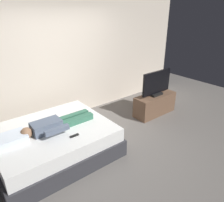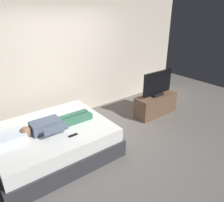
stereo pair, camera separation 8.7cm
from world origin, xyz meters
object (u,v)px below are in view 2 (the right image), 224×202
at_px(tv_stand, 156,105).
at_px(person, 53,124).
at_px(bed, 53,141).
at_px(remote, 73,135).
at_px(tv, 157,84).
at_px(pillow, 9,138).

bearing_deg(tv_stand, person, -179.72).
bearing_deg(person, bed, 122.58).
height_order(remote, tv, tv).
relative_size(pillow, tv, 0.55).
bearing_deg(pillow, tv, -0.56).
xyz_separation_m(remote, tv_stand, (2.45, 0.42, -0.30)).
relative_size(pillow, remote, 3.20).
height_order(tv_stand, tv, tv).
height_order(bed, pillow, pillow).
height_order(pillow, tv_stand, pillow).
bearing_deg(bed, person, -57.42).
relative_size(bed, tv, 2.26).
distance_m(person, tv, 2.60).
relative_size(remote, tv, 0.17).
bearing_deg(remote, bed, 111.80).
xyz_separation_m(pillow, person, (0.70, -0.05, 0.02)).
bearing_deg(pillow, remote, -27.74).
height_order(person, remote, person).
distance_m(person, tv_stand, 2.62).
bearing_deg(remote, tv, 9.69).
bearing_deg(tv, remote, -170.31).
relative_size(bed, pillow, 4.15).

